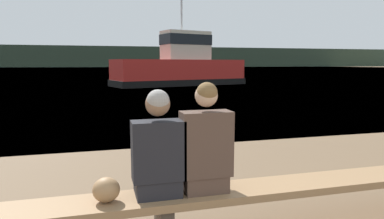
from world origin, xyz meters
name	(u,v)px	position (x,y,z in m)	size (l,w,h in m)	color
water_surface	(102,68)	(0.00, 126.54, 0.00)	(240.00, 240.00, 0.00)	#5684A3
far_shoreline	(100,57)	(0.00, 166.21, 4.72)	(600.00, 12.00, 9.43)	#2D3D2D
bench_main	(164,204)	(-0.62, 2.87, 0.39)	(6.99, 0.45, 0.47)	#8E6B47
person_left	(158,150)	(-0.66, 2.87, 0.89)	(0.46, 0.37, 0.96)	black
person_right	(205,145)	(-0.23, 2.87, 0.91)	(0.46, 0.37, 1.01)	#4C382D
shopping_bag	(106,190)	(-1.12, 2.86, 0.58)	(0.23, 0.21, 0.22)	#9E754C
tugboat_red	(181,68)	(4.98, 25.55, 1.28)	(10.78, 5.80, 6.75)	red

